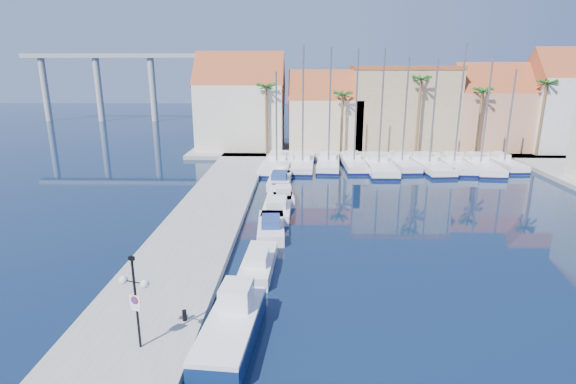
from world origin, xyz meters
The scene contains 34 objects.
ground centered at (0.00, 0.00, 0.00)m, with size 260.00×260.00×0.00m, color black.
quay_west centered at (-9.00, 13.50, 0.25)m, with size 6.00×77.00×0.50m, color gray.
shore_north centered at (10.00, 48.00, 0.25)m, with size 54.00×16.00×0.50m, color gray.
lamp_post centered at (-8.22, -1.40, 3.27)m, with size 1.38×0.70×4.21m.
bollard centered at (-6.84, 0.69, 0.77)m, with size 0.21×0.21×0.53m, color black.
fishing_boat centered at (-4.49, -0.08, 0.75)m, with size 2.68×6.59×2.25m.
motorboat_west_0 centered at (-3.95, 7.15, 0.51)m, with size 2.04×5.68×1.40m.
motorboat_west_1 centered at (-3.60, 13.55, 0.51)m, with size 2.24×6.05×1.40m.
motorboat_west_2 centered at (-3.37, 18.40, 0.51)m, with size 2.38×7.09×1.40m.
motorboat_west_3 centered at (-3.08, 22.23, 0.51)m, with size 2.35×5.80×1.40m.
motorboat_west_4 centered at (-3.61, 27.91, 0.51)m, with size 2.39×6.96×1.40m.
motorboat_west_5 centered at (-3.26, 32.30, 0.51)m, with size 2.17×5.54×1.40m.
motorboat_west_6 centered at (-3.07, 37.41, 0.51)m, with size 2.54×7.04×1.40m.
sailboat_0 centered at (-4.28, 36.01, 0.55)m, with size 3.89×12.02×11.39m.
sailboat_1 centered at (-1.18, 35.87, 0.61)m, with size 3.09×10.11×14.28m.
sailboat_2 centered at (2.01, 36.44, 0.61)m, with size 3.45×10.11×14.04m.
sailboat_3 centered at (5.05, 36.46, 0.61)m, with size 2.86×9.72×13.92m.
sailboat_4 centered at (7.86, 35.42, 0.57)m, with size 3.20×12.00×13.96m.
sailboat_5 centered at (10.85, 36.51, 0.60)m, with size 3.22×9.52×12.97m.
sailboat_6 centered at (13.91, 35.81, 0.57)m, with size 3.90×11.45×12.87m.
sailboat_7 centered at (17.09, 36.20, 0.61)m, with size 3.08×10.41×14.47m.
sailboat_8 centered at (20.12, 35.90, 0.57)m, with size 3.85×11.50×13.13m.
sailboat_9 centered at (23.30, 36.83, 0.59)m, with size 2.85×8.91×11.65m.
building_0 centered at (-10.00, 47.00, 6.52)m, with size 12.30×9.00×13.50m.
building_1 centered at (2.00, 47.00, 5.30)m, with size 10.30×8.00×11.00m.
building_2 centered at (13.00, 48.00, 6.26)m, with size 14.20×10.20×11.50m.
building_3 centered at (25.00, 47.00, 5.86)m, with size 10.30×8.00×12.00m.
building_4 centered at (34.00, 46.00, 6.97)m, with size 8.30×8.00×14.00m.
palm_0 centered at (-6.00, 42.00, 9.08)m, with size 2.60×2.60×10.15m.
palm_1 centered at (4.00, 42.00, 8.14)m, with size 2.60×2.60×9.15m.
palm_2 centered at (14.00, 42.00, 10.02)m, with size 2.60×2.60×11.15m.
palm_3 centered at (22.00, 42.00, 8.61)m, with size 2.60×2.60×9.65m.
palm_4 centered at (30.00, 42.00, 9.55)m, with size 2.60×2.60×10.65m.
viaduct centered at (-39.07, 82.00, 10.25)m, with size 48.00×2.20×14.45m.
Camera 1 is at (-1.43, -17.86, 12.11)m, focal length 28.00 mm.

